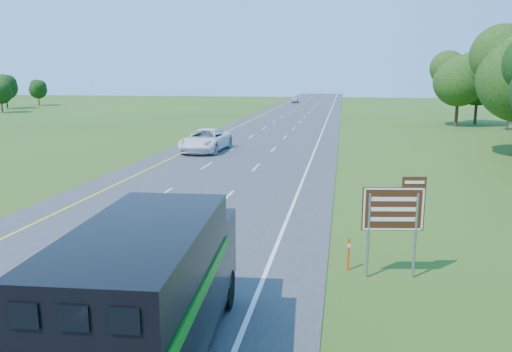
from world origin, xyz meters
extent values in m
cube|color=#38383A|center=(0.00, 50.00, 0.02)|extent=(15.00, 260.00, 0.04)
cube|color=yellow|center=(-5.50, 50.00, 0.04)|extent=(0.15, 260.00, 0.01)
cube|color=white|center=(5.50, 50.00, 0.04)|extent=(0.15, 260.00, 0.01)
cylinder|color=black|center=(2.70, 7.09, 0.59)|extent=(0.42, 1.11, 1.09)
cylinder|color=black|center=(4.78, 7.24, 0.59)|extent=(0.42, 1.11, 1.09)
cube|color=black|center=(3.97, 4.00, 0.70)|extent=(2.94, 8.08, 0.28)
cube|color=black|center=(3.75, 7.07, 1.78)|extent=(2.55, 1.95, 1.88)
cube|color=black|center=(3.68, 7.98, 2.28)|extent=(2.18, 0.21, 0.59)
cube|color=black|center=(4.02, 3.31, 2.21)|extent=(2.88, 5.91, 2.73)
cube|color=#06770D|center=(2.76, 3.22, 2.34)|extent=(0.45, 5.74, 0.30)
cube|color=#06770D|center=(5.27, 3.40, 2.34)|extent=(0.45, 5.74, 0.30)
cube|color=black|center=(3.48, 0.37, 3.12)|extent=(0.45, 0.07, 0.40)
cube|color=black|center=(4.22, 0.42, 3.12)|extent=(0.45, 0.07, 0.40)
cube|color=black|center=(4.96, 0.47, 3.12)|extent=(0.45, 0.07, 0.40)
imported|color=white|center=(-3.81, 36.00, 1.00)|extent=(3.49, 7.02, 1.91)
imported|color=#B0B0B7|center=(-3.81, 115.74, 0.75)|extent=(1.83, 4.24, 1.43)
cylinder|color=gray|center=(8.79, 10.21, 1.42)|extent=(0.09, 0.09, 2.84)
cylinder|color=gray|center=(10.28, 10.45, 1.42)|extent=(0.09, 0.09, 2.84)
cube|color=#411D0E|center=(9.53, 10.33, 2.32)|extent=(1.97, 0.37, 1.42)
cube|color=#411D0E|center=(10.14, 10.42, 3.20)|extent=(0.76, 0.17, 0.34)
cube|color=white|center=(9.54, 10.29, 2.32)|extent=(1.87, 0.31, 1.36)
cube|color=red|center=(8.20, 10.74, 0.56)|extent=(0.08, 0.04, 1.13)
cube|color=white|center=(8.20, 10.74, 0.87)|extent=(0.09, 0.05, 0.12)
camera|label=1|loc=(7.87, -5.53, 6.48)|focal=35.00mm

